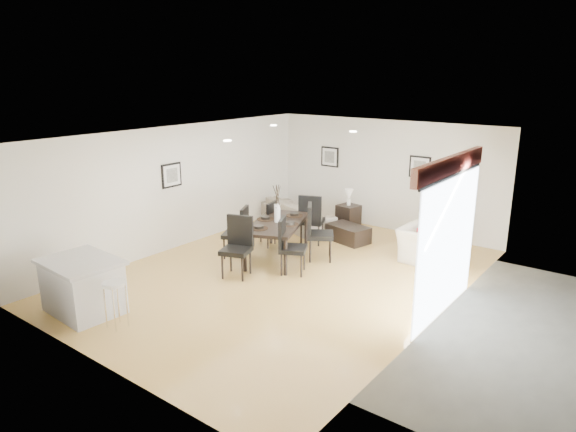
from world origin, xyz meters
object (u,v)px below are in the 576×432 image
Objects in this scene: dining_table at (277,226)px; coffee_table at (348,233)px; dining_chair_wnear at (239,229)px; dining_chair_wfar at (268,221)px; sofa at (297,214)px; dining_chair_enear at (288,243)px; dining_chair_foot at (311,217)px; side_table at (348,217)px; dining_chair_efar at (316,229)px; dining_chair_head at (238,243)px; armchair at (431,246)px; bar_stool at (114,289)px; kitchen_island at (83,286)px.

coffee_table is (0.62, 1.85, -0.52)m from dining_table.
dining_chair_wfar is at bearing 152.84° from dining_chair_wnear.
dining_table reaches higher than sofa.
dining_chair_enear is 1.81m from dining_chair_foot.
dining_chair_wnear reaches higher than dining_chair_wfar.
dining_chair_wfar is 1.69m from dining_chair_enear.
side_table is (1.17, 0.55, -0.01)m from sofa.
dining_chair_foot is at bearing -93.75° from side_table.
dining_table is 1.93× the size of dining_chair_enear.
dining_chair_wfar is 0.87× the size of dining_chair_efar.
dining_chair_foot is at bearing 68.31° from dining_chair_head.
sofa is 2.35× the size of coffee_table.
armchair is 2.76m from side_table.
dining_table is at bearing 95.57° from dining_chair_wnear.
sofa is 3.45m from dining_chair_head.
dining_chair_wfar is at bearing 123.63° from sofa.
dining_chair_wnear is at bearing 88.21° from dining_chair_efar.
dining_chair_wnear is at bearing 110.97° from dining_chair_head.
armchair is 3.17m from dining_table.
armchair is 0.98× the size of dining_chair_efar.
dining_chair_enear is 3.46m from bar_stool.
dining_chair_head is 1.22× the size of coffee_table.
bar_stool is (0.61, -4.39, 0.06)m from dining_chair_wfar.
sofa is at bearing -4.07° from armchair.
dining_chair_efar is at bearing 108.53° from dining_chair_foot.
dining_chair_efar is 1.89× the size of side_table.
side_table is 0.47× the size of kitchen_island.
side_table is at bearing 134.65° from coffee_table.
dining_chair_enear is 1.48× the size of bar_stool.
dining_chair_head is at bearing 49.07° from armchair.
armchair is 1.06× the size of dining_chair_wnear.
dining_table is at bearing -92.89° from side_table.
dining_chair_wfar reaches higher than side_table.
dining_chair_wnear is (0.35, -2.55, 0.28)m from sofa.
armchair is 1.00× the size of dining_chair_head.
dining_chair_efar is 4.38m from bar_stool.
dining_chair_enear is 0.82× the size of kitchen_island.
armchair is at bearing -70.17° from dining_chair_enear.
side_table is at bearing -17.39° from dining_chair_enear.
sofa is 2.19× the size of dining_chair_wfar.
dining_chair_enear reaches higher than sofa.
coffee_table is (0.66, 3.03, -0.46)m from dining_chair_head.
kitchen_island is 1.80× the size of bar_stool.
dining_table is at bearing 68.37° from dining_chair_head.
dining_table is 1.18m from dining_chair_foot.
coffee_table is (-0.05, 2.37, -0.42)m from dining_chair_enear.
dining_chair_head reaches higher than dining_chair_wnear.
sofa is at bearing 5.94° from dining_chair_enear.
dining_chair_enear is at bearing -59.87° from dining_table.
kitchen_island is (-1.57, -5.75, 0.26)m from coffee_table.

